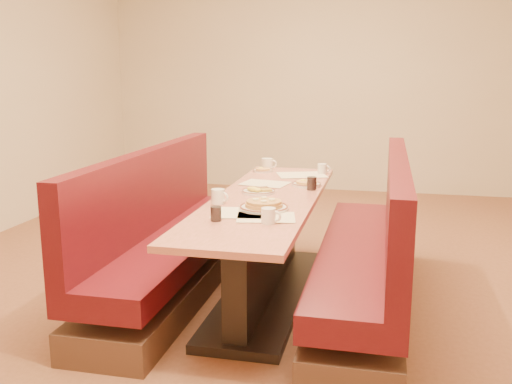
% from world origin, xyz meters
% --- Properties ---
extents(ground, '(8.00, 8.00, 0.00)m').
position_xyz_m(ground, '(0.00, 0.00, 0.00)').
color(ground, '#9E6647').
rests_on(ground, ground).
extents(room_envelope, '(6.04, 8.04, 2.82)m').
position_xyz_m(room_envelope, '(0.00, 0.00, 1.93)').
color(room_envelope, beige).
rests_on(room_envelope, ground).
extents(diner_table, '(0.70, 2.50, 0.75)m').
position_xyz_m(diner_table, '(0.00, 0.00, 0.37)').
color(diner_table, black).
rests_on(diner_table, ground).
extents(booth_left, '(0.55, 2.50, 1.05)m').
position_xyz_m(booth_left, '(-0.73, 0.00, 0.36)').
color(booth_left, '#4C3326').
rests_on(booth_left, ground).
extents(booth_right, '(0.55, 2.50, 1.05)m').
position_xyz_m(booth_right, '(0.73, 0.00, 0.36)').
color(booth_right, '#4C3326').
rests_on(booth_right, ground).
extents(placemat_near_left, '(0.42, 0.34, 0.00)m').
position_xyz_m(placemat_near_left, '(-0.04, -0.49, 0.75)').
color(placemat_near_left, beige).
rests_on(placemat_near_left, diner_table).
extents(placemat_near_right, '(0.39, 0.32, 0.00)m').
position_xyz_m(placemat_near_right, '(0.12, -0.57, 0.75)').
color(placemat_near_right, beige).
rests_on(placemat_near_right, diner_table).
extents(placemat_far_left, '(0.39, 0.32, 0.00)m').
position_xyz_m(placemat_far_left, '(-0.10, 0.46, 0.75)').
color(placemat_far_left, beige).
rests_on(placemat_far_left, diner_table).
extents(placemat_far_right, '(0.47, 0.41, 0.00)m').
position_xyz_m(placemat_far_right, '(0.12, 0.90, 0.75)').
color(placemat_far_right, beige).
rests_on(placemat_far_right, diner_table).
extents(pancake_plate, '(0.32, 0.32, 0.07)m').
position_xyz_m(pancake_plate, '(0.06, -0.37, 0.77)').
color(pancake_plate, silver).
rests_on(pancake_plate, diner_table).
extents(eggs_plate, '(0.25, 0.25, 0.05)m').
position_xyz_m(eggs_plate, '(-0.08, 0.12, 0.77)').
color(eggs_plate, silver).
rests_on(eggs_plate, diner_table).
extents(extra_plate_mid, '(0.23, 0.23, 0.05)m').
position_xyz_m(extra_plate_mid, '(0.22, 0.46, 0.77)').
color(extra_plate_mid, silver).
rests_on(extra_plate_mid, diner_table).
extents(extra_plate_far, '(0.18, 0.18, 0.04)m').
position_xyz_m(extra_plate_far, '(-0.24, 1.01, 0.76)').
color(extra_plate_far, silver).
rests_on(extra_plate_far, diner_table).
extents(coffee_mug_a, '(0.12, 0.08, 0.09)m').
position_xyz_m(coffee_mug_a, '(0.16, -0.69, 0.80)').
color(coffee_mug_a, silver).
rests_on(coffee_mug_a, diner_table).
extents(coffee_mug_b, '(0.13, 0.09, 0.10)m').
position_xyz_m(coffee_mug_b, '(-0.26, -0.27, 0.80)').
color(coffee_mug_b, silver).
rests_on(coffee_mug_b, diner_table).
extents(coffee_mug_c, '(0.11, 0.08, 0.08)m').
position_xyz_m(coffee_mug_c, '(0.28, 1.02, 0.79)').
color(coffee_mug_c, silver).
rests_on(coffee_mug_c, diner_table).
extents(coffee_mug_d, '(0.13, 0.10, 0.10)m').
position_xyz_m(coffee_mug_d, '(-0.22, 1.10, 0.80)').
color(coffee_mug_d, silver).
rests_on(coffee_mug_d, diner_table).
extents(soda_tumbler_near, '(0.06, 0.06, 0.09)m').
position_xyz_m(soda_tumbler_near, '(-0.15, -0.70, 0.79)').
color(soda_tumbler_near, black).
rests_on(soda_tumbler_near, diner_table).
extents(soda_tumbler_mid, '(0.07, 0.07, 0.10)m').
position_xyz_m(soda_tumbler_mid, '(0.28, 0.32, 0.80)').
color(soda_tumbler_mid, black).
rests_on(soda_tumbler_mid, diner_table).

